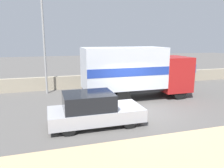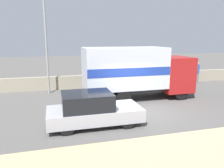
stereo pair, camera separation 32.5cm
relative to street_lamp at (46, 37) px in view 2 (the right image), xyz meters
name	(u,v)px [view 2 (the right image)]	position (x,y,z in m)	size (l,w,h in m)	color
ground_plane	(137,113)	(4.49, -5.69, -3.96)	(80.00, 80.00, 0.00)	#514F4C
stone_wall_backdrop	(106,80)	(4.49, 1.07, -3.46)	(60.00, 0.35, 1.00)	gray
street_lamp	(46,37)	(0.00, 0.00, 0.00)	(0.56, 0.28, 6.82)	gray
box_truck	(136,71)	(5.42, -3.01, -2.12)	(6.96, 2.36, 3.30)	maroon
car_hatchback	(92,109)	(1.97, -6.63, -3.23)	(4.19, 1.86, 1.50)	#9E9EA3
pedestrian	(197,72)	(12.59, 0.57, -3.02)	(0.39, 0.39, 1.81)	slate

